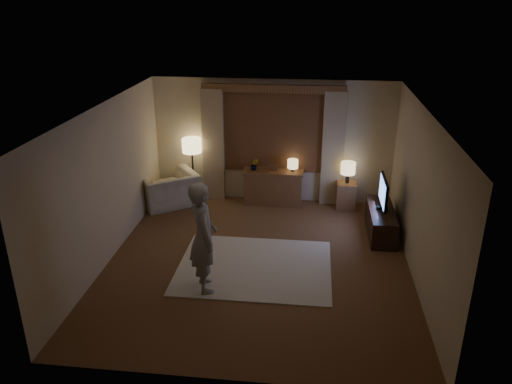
# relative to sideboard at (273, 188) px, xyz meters

# --- Properties ---
(room) EXTENTS (5.04, 5.54, 2.64)m
(room) POSITION_rel_sideboard_xyz_m (-0.04, -2.00, 0.98)
(room) COLOR brown
(room) RESTS_ON ground
(rug) EXTENTS (2.50, 2.00, 0.02)m
(rug) POSITION_rel_sideboard_xyz_m (-0.08, -2.67, -0.34)
(rug) COLOR #F4E6CD
(rug) RESTS_ON floor
(sideboard) EXTENTS (1.20, 0.40, 0.70)m
(sideboard) POSITION_rel_sideboard_xyz_m (0.00, 0.00, 0.00)
(sideboard) COLOR brown
(sideboard) RESTS_ON floor
(picture_frame) EXTENTS (0.16, 0.02, 0.20)m
(picture_frame) POSITION_rel_sideboard_xyz_m (0.00, 0.00, 0.45)
(picture_frame) COLOR brown
(picture_frame) RESTS_ON sideboard
(plant) EXTENTS (0.17, 0.13, 0.30)m
(plant) POSITION_rel_sideboard_xyz_m (-0.40, 0.00, 0.50)
(plant) COLOR #999999
(plant) RESTS_ON sideboard
(table_lamp_sideboard) EXTENTS (0.22, 0.22, 0.30)m
(table_lamp_sideboard) POSITION_rel_sideboard_xyz_m (0.40, 0.00, 0.55)
(table_lamp_sideboard) COLOR black
(table_lamp_sideboard) RESTS_ON sideboard
(floor_lamp) EXTENTS (0.40, 0.40, 1.38)m
(floor_lamp) POSITION_rel_sideboard_xyz_m (-1.72, -0.00, 0.80)
(floor_lamp) COLOR black
(floor_lamp) RESTS_ON floor
(armchair) EXTENTS (1.48, 1.45, 0.73)m
(armchair) POSITION_rel_sideboard_xyz_m (-2.19, -0.35, 0.01)
(armchair) COLOR beige
(armchair) RESTS_ON floor
(side_table) EXTENTS (0.40, 0.40, 0.56)m
(side_table) POSITION_rel_sideboard_xyz_m (1.53, -0.05, -0.07)
(side_table) COLOR brown
(side_table) RESTS_ON floor
(table_lamp_side) EXTENTS (0.30, 0.30, 0.44)m
(table_lamp_side) POSITION_rel_sideboard_xyz_m (1.53, -0.05, 0.52)
(table_lamp_side) COLOR black
(table_lamp_side) RESTS_ON side_table
(tv_stand) EXTENTS (0.45, 1.40, 0.50)m
(tv_stand) POSITION_rel_sideboard_xyz_m (2.11, -1.19, -0.10)
(tv_stand) COLOR black
(tv_stand) RESTS_ON floor
(tv) EXTENTS (0.20, 0.84, 0.61)m
(tv) POSITION_rel_sideboard_xyz_m (2.11, -1.19, 0.48)
(tv) COLOR black
(tv) RESTS_ON tv_stand
(person) EXTENTS (0.62, 0.74, 1.72)m
(person) POSITION_rel_sideboard_xyz_m (-0.75, -3.37, 0.53)
(person) COLOR #9B978F
(person) RESTS_ON rug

